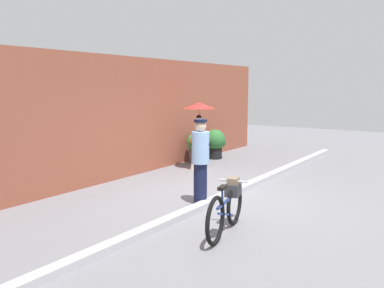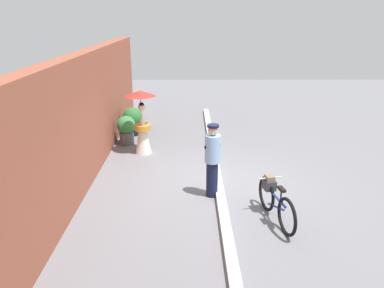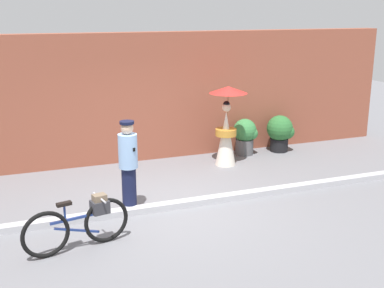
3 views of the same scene
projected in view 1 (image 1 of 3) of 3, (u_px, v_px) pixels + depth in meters
name	position (u px, v px, depth m)	size (l,w,h in m)	color
ground_plane	(226.00, 198.00, 8.31)	(30.00, 30.00, 0.00)	slate
building_wall	(112.00, 118.00, 9.93)	(14.00, 0.40, 3.04)	brown
sidewalk_curb	(226.00, 195.00, 8.30)	(14.00, 0.20, 0.12)	#B2B2B7
bicycle_near_officer	(227.00, 206.00, 6.31)	(1.66, 0.52, 0.81)	black
person_officer	(200.00, 160.00, 7.75)	(0.34, 0.36, 1.67)	#141938
person_with_parasol	(199.00, 135.00, 11.04)	(0.88, 0.88, 1.86)	silver
potted_plant_by_door	(216.00, 142.00, 12.85)	(0.68, 0.67, 0.94)	black
potted_plant_small	(197.00, 146.00, 12.10)	(0.59, 0.58, 0.91)	#59595B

